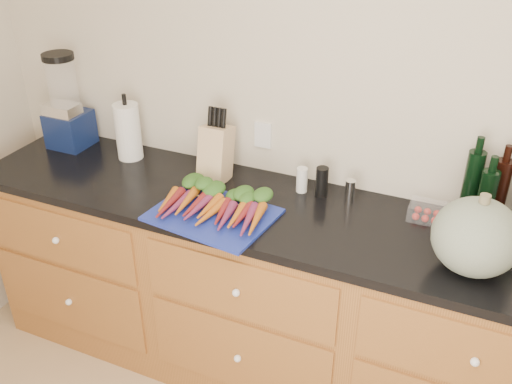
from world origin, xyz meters
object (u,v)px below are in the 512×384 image
at_px(knife_block, 216,153).
at_px(cutting_board, 213,215).
at_px(blender_appliance, 66,107).
at_px(carrots, 216,204).
at_px(paper_towel, 128,132).
at_px(tomato_box, 427,212).
at_px(squash, 476,237).

bearing_deg(knife_block, cutting_board, -65.66).
bearing_deg(cutting_board, blender_appliance, 161.96).
bearing_deg(cutting_board, carrots, 90.00).
distance_m(paper_towel, knife_block, 0.48).
distance_m(cutting_board, blender_appliance, 1.04).
relative_size(cutting_board, tomato_box, 3.41).
relative_size(blender_appliance, knife_block, 1.92).
bearing_deg(carrots, cutting_board, -90.00).
relative_size(squash, tomato_box, 2.16).
relative_size(cutting_board, knife_block, 1.94).
bearing_deg(cutting_board, knife_block, 114.34).
relative_size(blender_appliance, paper_towel, 1.73).
distance_m(cutting_board, paper_towel, 0.71).
xyz_separation_m(cutting_board, carrots, (-0.00, 0.04, 0.03)).
xyz_separation_m(blender_appliance, paper_towel, (0.36, 0.00, -0.07)).
distance_m(squash, tomato_box, 0.35).
height_order(cutting_board, squash, squash).
relative_size(carrots, knife_block, 1.84).
distance_m(carrots, squash, 1.00).
distance_m(carrots, knife_block, 0.31).
bearing_deg(squash, knife_block, 167.72).
height_order(blender_appliance, tomato_box, blender_appliance).
xyz_separation_m(cutting_board, paper_towel, (-0.62, 0.32, 0.13)).
relative_size(squash, paper_towel, 1.11).
relative_size(paper_towel, knife_block, 1.11).
relative_size(knife_block, tomato_box, 1.76).
relative_size(carrots, paper_towel, 1.66).
relative_size(blender_appliance, tomato_box, 3.37).
height_order(cutting_board, carrots, carrots).
distance_m(cutting_board, knife_block, 0.35).
bearing_deg(blender_appliance, knife_block, -1.19).
xyz_separation_m(knife_block, tomato_box, (0.94, 0.03, -0.09)).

